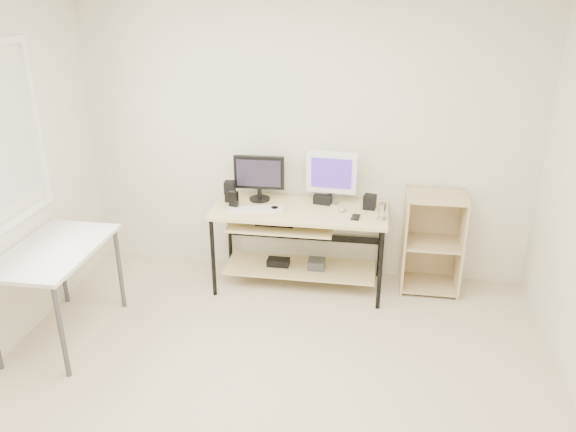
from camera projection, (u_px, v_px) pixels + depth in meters
The scene contains 16 objects.
room at pixel (237, 220), 3.15m from camera, with size 4.01×4.01×2.62m.
desk at pixel (297, 231), 4.91m from camera, with size 1.50×0.65×0.75m.
side_table at pixel (55, 258), 4.13m from camera, with size 0.60×1.00×0.75m.
shelf_unit at pixel (432, 241), 4.92m from camera, with size 0.50×0.40×0.90m.
black_monitor at pixel (259, 175), 4.92m from camera, with size 0.44×0.18×0.41m.
white_imac at pixel (331, 174), 4.84m from camera, with size 0.44×0.14×0.47m.
keyboard at pixel (256, 209), 4.80m from camera, with size 0.47×0.13×0.02m, color silver.
mouse at pixel (343, 209), 4.77m from camera, with size 0.06×0.10×0.03m, color #B8B8BD.
center_speaker at pixel (323, 200), 4.91m from camera, with size 0.16×0.07×0.08m, color black.
speaker_left at pixel (230, 191), 4.95m from camera, with size 0.10×0.10×0.18m.
speaker_right at pixel (370, 202), 4.80m from camera, with size 0.10×0.10×0.12m, color black.
audio_controller at pixel (234, 200), 4.81m from camera, with size 0.07×0.05×0.15m, color black.
volume_puck at pixel (275, 208), 4.80m from camera, with size 0.06×0.06×0.02m, color black.
smartphone at pixel (356, 217), 4.63m from camera, with size 0.07×0.12×0.01m, color black.
coaster at pixel (382, 219), 4.61m from camera, with size 0.08×0.08×0.01m, color #A7744B.
drinking_glass at pixel (382, 211), 4.59m from camera, with size 0.07×0.07×0.13m, color white.
Camera 1 is at (0.60, -2.78, 2.56)m, focal length 35.00 mm.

